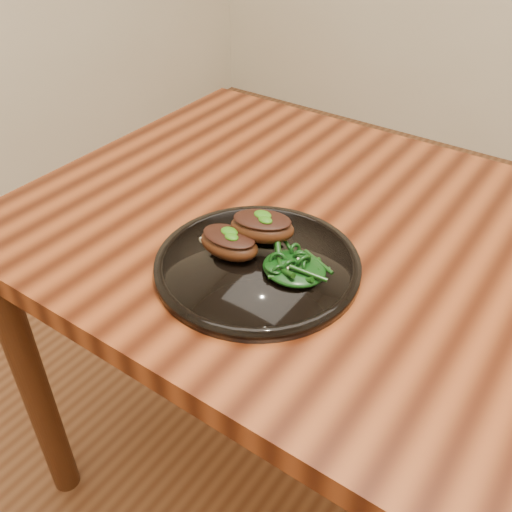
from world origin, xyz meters
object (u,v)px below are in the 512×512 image
at_px(desk, 474,327).
at_px(lamb_chop_front, 229,242).
at_px(greens_heap, 294,265).
at_px(plate, 258,265).

relative_size(desk, lamb_chop_front, 15.54).
distance_m(desk, greens_heap, 0.31).
relative_size(plate, lamb_chop_front, 3.00).
height_order(plate, lamb_chop_front, lamb_chop_front).
bearing_deg(lamb_chop_front, desk, 26.74).
xyz_separation_m(desk, lamb_chop_front, (-0.34, -0.17, 0.12)).
relative_size(plate, greens_heap, 3.24).
bearing_deg(greens_heap, desk, 33.42).
distance_m(desk, lamb_chop_front, 0.40).
relative_size(lamb_chop_front, greens_heap, 1.08).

